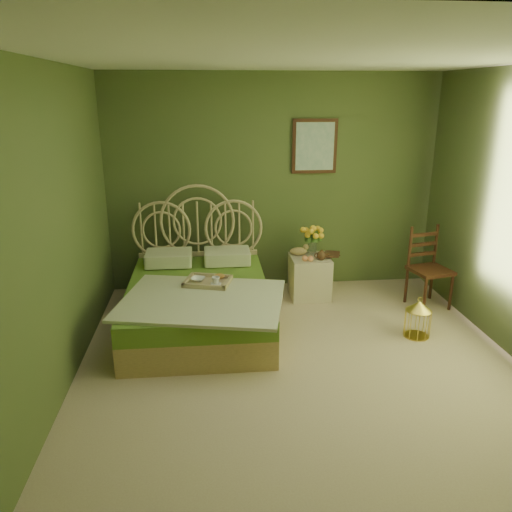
{
  "coord_description": "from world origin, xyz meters",
  "views": [
    {
      "loc": [
        -0.8,
        -3.73,
        2.35
      ],
      "look_at": [
        -0.33,
        1.0,
        0.8
      ],
      "focal_mm": 35.0,
      "sensor_mm": 36.0,
      "label": 1
    }
  ],
  "objects": [
    {
      "name": "floor",
      "position": [
        0.0,
        0.0,
        0.0
      ],
      "size": [
        4.5,
        4.5,
        0.0
      ],
      "primitive_type": "plane",
      "color": "#C2AD8C",
      "rests_on": "ground"
    },
    {
      "name": "ceiling",
      "position": [
        0.0,
        0.0,
        2.6
      ],
      "size": [
        4.5,
        4.5,
        0.0
      ],
      "primitive_type": "plane",
      "rotation": [
        3.14,
        0.0,
        0.0
      ],
      "color": "silver",
      "rests_on": "wall_back"
    },
    {
      "name": "wall_back",
      "position": [
        0.0,
        2.25,
        1.3
      ],
      "size": [
        4.0,
        0.0,
        4.0
      ],
      "primitive_type": "plane",
      "rotation": [
        1.57,
        0.0,
        0.0
      ],
      "color": "#515E31",
      "rests_on": "floor"
    },
    {
      "name": "wall_left",
      "position": [
        -2.0,
        0.0,
        1.3
      ],
      "size": [
        0.0,
        4.5,
        4.5
      ],
      "primitive_type": "plane",
      "rotation": [
        1.57,
        0.0,
        1.57
      ],
      "color": "#515E31",
      "rests_on": "floor"
    },
    {
      "name": "wall_art",
      "position": [
        0.49,
        2.22,
        1.75
      ],
      "size": [
        0.54,
        0.04,
        0.64
      ],
      "color": "#331E0E",
      "rests_on": "wall_back"
    },
    {
      "name": "bed",
      "position": [
        -0.92,
        1.14,
        0.29
      ],
      "size": [
        1.7,
        2.15,
        1.33
      ],
      "color": "tan",
      "rests_on": "floor"
    },
    {
      "name": "nightstand",
      "position": [
        0.4,
        1.8,
        0.34
      ],
      "size": [
        0.46,
        0.47,
        0.93
      ],
      "color": "#EDE4C1",
      "rests_on": "floor"
    },
    {
      "name": "chair",
      "position": [
        1.7,
        1.45,
        0.51
      ],
      "size": [
        0.49,
        0.49,
        0.92
      ],
      "rotation": [
        0.0,
        0.0,
        0.22
      ],
      "color": "#331E0E",
      "rests_on": "floor"
    },
    {
      "name": "birdcage",
      "position": [
        1.27,
        0.65,
        0.19
      ],
      "size": [
        0.25,
        0.25,
        0.38
      ],
      "rotation": [
        0.0,
        0.0,
        -0.08
      ],
      "color": "gold",
      "rests_on": "floor"
    },
    {
      "name": "book_lower",
      "position": [
        0.57,
        1.81,
        0.51
      ],
      "size": [
        0.22,
        0.25,
        0.02
      ],
      "primitive_type": "imported",
      "rotation": [
        0.0,
        0.0,
        0.39
      ],
      "color": "#381E0F",
      "rests_on": "nightstand"
    },
    {
      "name": "book_upper",
      "position": [
        0.57,
        1.81,
        0.53
      ],
      "size": [
        0.24,
        0.28,
        0.02
      ],
      "primitive_type": "imported",
      "rotation": [
        0.0,
        0.0,
        -0.32
      ],
      "color": "#472819",
      "rests_on": "nightstand"
    },
    {
      "name": "cereal_bowl",
      "position": [
        -0.92,
        1.09,
        0.53
      ],
      "size": [
        0.18,
        0.18,
        0.04
      ],
      "primitive_type": "imported",
      "rotation": [
        0.0,
        0.0,
        -0.31
      ],
      "color": "white",
      "rests_on": "bed"
    },
    {
      "name": "coffee_cup",
      "position": [
        -0.74,
        0.98,
        0.55
      ],
      "size": [
        0.1,
        0.1,
        0.08
      ],
      "primitive_type": "imported",
      "rotation": [
        0.0,
        0.0,
        0.24
      ],
      "color": "white",
      "rests_on": "bed"
    }
  ]
}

